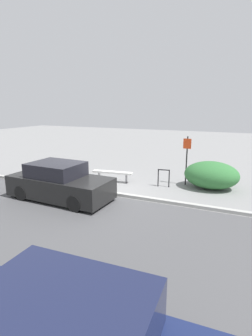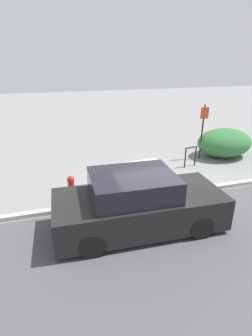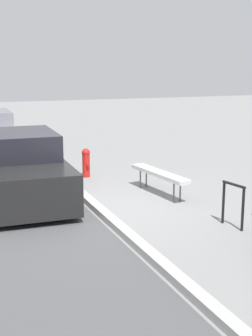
{
  "view_description": "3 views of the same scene",
  "coord_description": "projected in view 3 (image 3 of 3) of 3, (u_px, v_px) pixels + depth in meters",
  "views": [
    {
      "loc": [
        5.32,
        -9.29,
        3.66
      ],
      "look_at": [
        0.82,
        0.7,
        1.04
      ],
      "focal_mm": 28.0,
      "sensor_mm": 36.0,
      "label": 1
    },
    {
      "loc": [
        -3.07,
        -6.6,
        3.98
      ],
      "look_at": [
        -0.76,
        1.2,
        0.59
      ],
      "focal_mm": 28.0,
      "sensor_mm": 36.0,
      "label": 2
    },
    {
      "loc": [
        8.98,
        -2.84,
        2.9
      ],
      "look_at": [
        0.97,
        0.37,
        1.0
      ],
      "focal_mm": 50.0,
      "sensor_mm": 36.0,
      "label": 3
    }
  ],
  "objects": [
    {
      "name": "bench",
      "position": [
        159.0,
        174.0,
        10.65
      ],
      "size": [
        2.04,
        0.55,
        0.53
      ],
      "rotation": [
        0.0,
        0.0,
        0.12
      ],
      "color": "#515156",
      "rests_on": "ground_plane"
    },
    {
      "name": "ground_plane",
      "position": [
        93.0,
        207.0,
        9.8
      ],
      "size": [
        60.0,
        60.0,
        0.0
      ],
      "primitive_type": "plane",
      "color": "gray"
    },
    {
      "name": "fire_hydrant",
      "position": [
        86.0,
        162.0,
        12.35
      ],
      "size": [
        0.36,
        0.22,
        0.77
      ],
      "color": "red",
      "rests_on": "ground_plane"
    },
    {
      "name": "parked_car_near",
      "position": [
        20.0,
        169.0,
        10.27
      ],
      "size": [
        4.22,
        1.9,
        1.48
      ],
      "rotation": [
        0.0,
        0.0,
        -0.03
      ],
      "color": "black",
      "rests_on": "ground_plane"
    },
    {
      "name": "curb",
      "position": [
        93.0,
        204.0,
        9.78
      ],
      "size": [
        60.0,
        0.2,
        0.13
      ],
      "color": "#A8A8A3",
      "rests_on": "ground_plane"
    },
    {
      "name": "bike_rack",
      "position": [
        233.0,
        200.0,
        8.47
      ],
      "size": [
        0.55,
        0.14,
        0.83
      ],
      "rotation": [
        0.0,
        0.0,
        0.16
      ],
      "color": "black",
      "rests_on": "ground_plane"
    }
  ]
}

